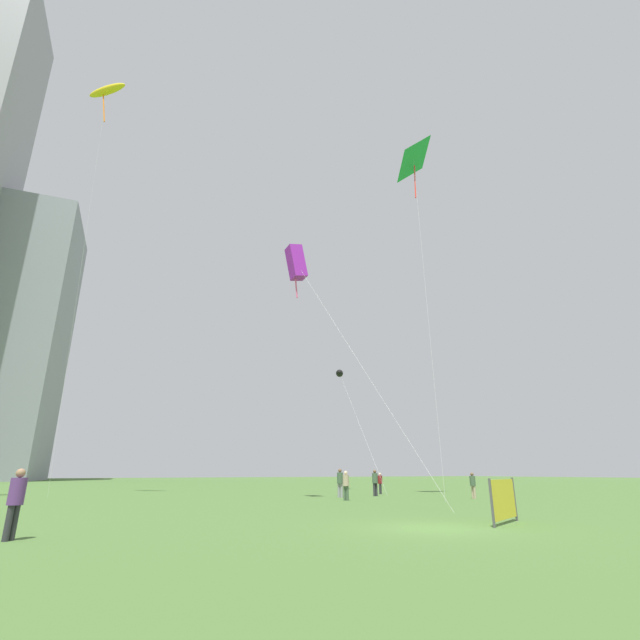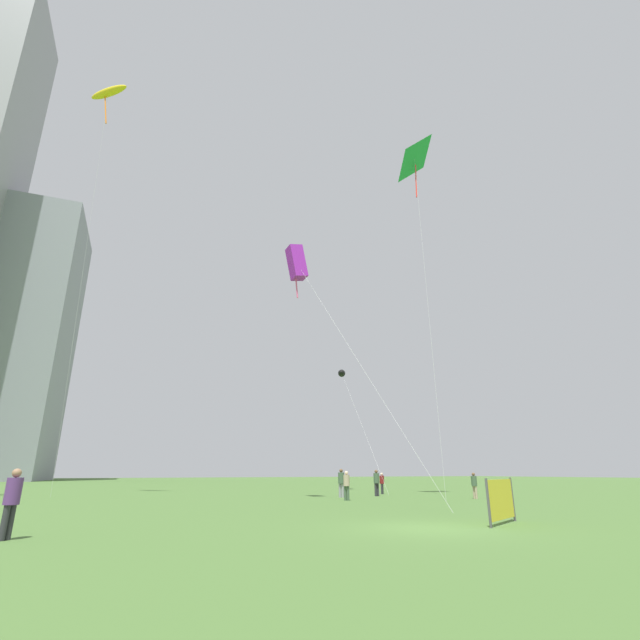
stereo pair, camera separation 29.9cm
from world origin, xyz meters
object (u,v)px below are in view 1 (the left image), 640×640
Objects in this scene: person_standing_3 at (380,482)px; person_standing_6 at (340,481)px; person_standing_2 at (16,498)px; kite_flying_3 at (413,161)px; person_standing_1 at (375,481)px; kite_flying_2 at (296,263)px; kite_flying_4 at (107,91)px; person_standing_5 at (473,483)px; event_banner at (504,499)px; kite_flying_1 at (340,373)px; person_standing_4 at (346,483)px.

person_standing_3 is 6.04m from person_standing_6.
kite_flying_3 is (22.79, 10.27, 25.05)m from person_standing_2.
person_standing_3 is (22.91, 17.06, -0.09)m from person_standing_2.
kite_flying_2 is at bearing -158.94° from person_standing_1.
person_standing_6 is 37.11m from kite_flying_4.
person_standing_3 is (2.18, 2.55, -0.12)m from person_standing_1.
person_standing_2 is 22.55m from kite_flying_2.
person_standing_5 is 0.06× the size of kite_flying_3.
kite_flying_2 is (-4.66, -2.47, 14.22)m from person_standing_6.
kite_flying_4 reaches higher than event_banner.
person_standing_1 is 0.16× the size of kite_flying_1.
person_standing_5 is 42.30m from kite_flying_4.
kite_flying_4 is (-23.39, 11.21, 6.50)m from kite_flying_3.
kite_flying_3 is at bearing 56.81° from event_banner.
person_standing_1 is 1.13× the size of person_standing_3.
person_standing_1 is 16.48m from kite_flying_2.
person_standing_5 is 8.67m from person_standing_6.
person_standing_2 reaches higher than event_banner.
event_banner is (-9.47, -27.35, -10.15)m from kite_flying_1.
person_standing_3 is 18.30m from kite_flying_2.
kite_flying_1 is (5.99, 10.29, 9.85)m from person_standing_6.
person_standing_6 is 15.45m from kite_flying_1.
kite_flying_1 is at bearing -78.66° from person_standing_6.
person_standing_6 is at bearing 175.38° from person_standing_3.
person_standing_5 is 18.63m from kite_flying_2.
kite_flying_2 is at bearing 171.94° from kite_flying_3.
person_standing_1 is 18.64m from event_banner.
kite_flying_2 reaches higher than person_standing_1.
event_banner is (-2.03, -13.83, -0.21)m from person_standing_4.
kite_flying_3 is at bearing -8.06° from kite_flying_2.
event_banner is at bearing -109.10° from kite_flying_1.
person_standing_2 is 38.18m from kite_flying_4.
person_standing_5 is at bearing -86.83° from kite_flying_1.
person_standing_4 is 13.98m from event_banner.
person_standing_1 is at bearing -18.11° from kite_flying_4.
person_standing_6 is (17.63, 14.13, 0.07)m from person_standing_2.
kite_flying_3 is 11.10× the size of event_banner.
event_banner is (-8.76, -19.99, -0.14)m from person_standing_3.
person_standing_3 is 0.93× the size of person_standing_4.
kite_flying_4 is (-0.60, 21.49, 31.55)m from person_standing_2.
person_standing_1 is 6.81m from person_standing_5.
kite_flying_3 is at bearing -175.26° from person_standing_6.
person_standing_5 is at bearing -28.85° from person_standing_2.
kite_flying_4 is at bearing 121.14° from event_banner.
kite_flying_1 is at bearing 50.90° from person_standing_3.
person_standing_4 is (-4.54, -3.61, -0.05)m from person_standing_1.
event_banner is at bearing -147.27° from person_standing_3.
kite_flying_4 reaches higher than person_standing_1.
kite_flying_3 is at bearing -140.89° from person_standing_4.
kite_flying_4 is (-21.33, 6.98, 31.51)m from person_standing_1.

